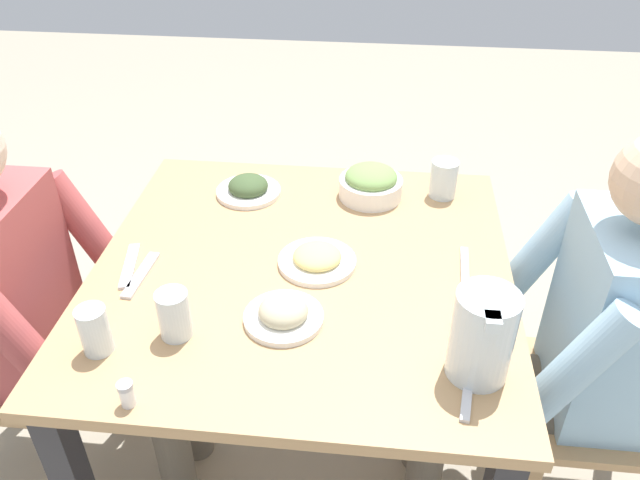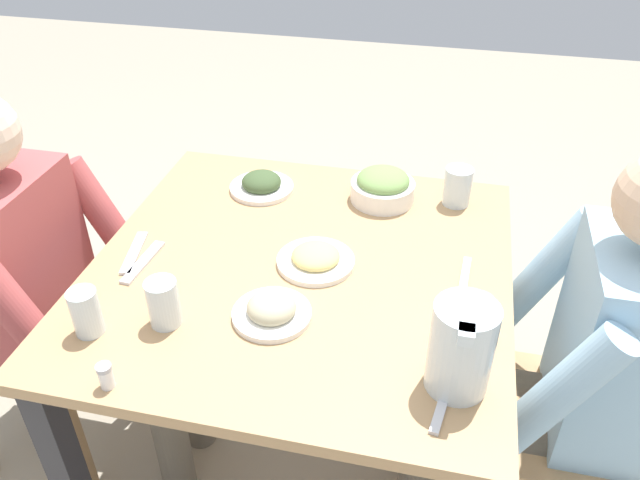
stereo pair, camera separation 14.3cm
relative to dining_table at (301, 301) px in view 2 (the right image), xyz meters
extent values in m
plane|color=#9E937F|center=(0.00, 0.00, -0.63)|extent=(8.00, 8.00, 0.00)
cube|color=tan|center=(0.00, 0.00, 0.10)|extent=(0.99, 0.99, 0.03)
cube|color=#232328|center=(0.44, -0.44, -0.28)|extent=(0.06, 0.06, 0.72)
cube|color=#232328|center=(0.44, 0.44, -0.28)|extent=(0.06, 0.06, 0.72)
cube|color=tan|center=(0.12, -0.92, -0.43)|extent=(0.04, 0.04, 0.41)
cube|color=tan|center=(0.12, -0.58, -0.43)|extent=(0.04, 0.04, 0.41)
cube|color=tan|center=(-0.05, -0.75, -0.21)|extent=(0.40, 0.40, 0.03)
cube|color=tan|center=(0.09, 0.92, -0.43)|extent=(0.04, 0.04, 0.41)
cube|color=tan|center=(0.09, 0.58, -0.43)|extent=(0.04, 0.04, 0.41)
cube|color=tan|center=(-0.25, 0.58, -0.43)|extent=(0.04, 0.04, 0.41)
cube|color=tan|center=(-0.08, 0.75, -0.21)|extent=(0.40, 0.40, 0.03)
cube|color=#9EC6E0|center=(-0.05, -0.72, 0.05)|extent=(0.32, 0.20, 0.50)
cylinder|color=#665B4C|center=(-0.13, -0.53, -0.23)|extent=(0.11, 0.38, 0.11)
cylinder|color=#665B4C|center=(-0.13, -0.34, -0.42)|extent=(0.10, 0.10, 0.43)
cylinder|color=#9EC6E0|center=(-0.25, -0.58, 0.07)|extent=(0.08, 0.23, 0.37)
cylinder|color=#665B4C|center=(0.04, -0.53, -0.23)|extent=(0.11, 0.38, 0.11)
cylinder|color=#665B4C|center=(0.04, -0.34, -0.42)|extent=(0.10, 0.10, 0.43)
cylinder|color=#9EC6E0|center=(0.15, -0.58, 0.07)|extent=(0.08, 0.23, 0.37)
cube|color=#B24C4C|center=(-0.08, 0.72, 0.05)|extent=(0.32, 0.20, 0.50)
cylinder|color=#665B4C|center=(0.01, 0.53, -0.23)|extent=(0.11, 0.38, 0.11)
cylinder|color=#665B4C|center=(0.01, 0.34, -0.42)|extent=(0.10, 0.10, 0.43)
cylinder|color=#B24C4C|center=(0.12, 0.58, 0.07)|extent=(0.08, 0.23, 0.37)
cylinder|color=#665B4C|center=(-0.16, 0.53, -0.23)|extent=(0.11, 0.38, 0.11)
cylinder|color=#665B4C|center=(-0.16, 0.34, -0.42)|extent=(0.10, 0.10, 0.43)
cylinder|color=#B24C4C|center=(-0.28, 0.58, 0.07)|extent=(0.08, 0.23, 0.37)
cylinder|color=silver|center=(-0.30, -0.38, 0.21)|extent=(0.12, 0.12, 0.19)
cube|color=silver|center=(-0.22, -0.38, 0.22)|extent=(0.02, 0.02, 0.11)
cube|color=silver|center=(-0.35, -0.38, 0.29)|extent=(0.04, 0.03, 0.02)
cylinder|color=white|center=(0.34, -0.15, 0.14)|extent=(0.18, 0.18, 0.05)
ellipsoid|color=#759951|center=(0.34, -0.15, 0.18)|extent=(0.14, 0.14, 0.06)
cylinder|color=white|center=(0.32, 0.19, 0.12)|extent=(0.18, 0.18, 0.01)
ellipsoid|color=#3D512D|center=(0.32, 0.19, 0.14)|extent=(0.11, 0.11, 0.05)
cylinder|color=white|center=(0.01, -0.03, 0.12)|extent=(0.19, 0.19, 0.01)
ellipsoid|color=#E0C670|center=(0.01, -0.03, 0.14)|extent=(0.12, 0.12, 0.04)
cylinder|color=white|center=(-0.19, 0.01, 0.12)|extent=(0.17, 0.17, 0.01)
ellipsoid|color=#B7AD89|center=(-0.19, 0.01, 0.14)|extent=(0.11, 0.11, 0.06)
cylinder|color=silver|center=(-0.32, 0.37, 0.16)|extent=(0.06, 0.06, 0.11)
cylinder|color=silver|center=(0.37, -0.35, 0.17)|extent=(0.07, 0.07, 0.11)
cylinder|color=silver|center=(-0.26, 0.23, 0.17)|extent=(0.07, 0.07, 0.11)
cylinder|color=silver|center=(-0.16, -0.41, 0.16)|extent=(0.07, 0.07, 0.10)
cylinder|color=white|center=(-0.45, 0.26, 0.13)|extent=(0.03, 0.03, 0.04)
cylinder|color=#B2B2B7|center=(-0.45, 0.26, 0.16)|extent=(0.03, 0.03, 0.01)
cube|color=silver|center=(-0.08, 0.37, 0.12)|extent=(0.17, 0.04, 0.01)
cube|color=silver|center=(0.02, -0.38, 0.12)|extent=(0.19, 0.03, 0.01)
cube|color=silver|center=(-0.05, 0.41, 0.12)|extent=(0.17, 0.06, 0.01)
cube|color=silver|center=(-0.34, -0.36, 0.12)|extent=(0.19, 0.05, 0.01)
camera|label=1|loc=(-1.19, -0.17, 1.03)|focal=35.67mm
camera|label=2|loc=(-1.17, -0.31, 1.03)|focal=35.67mm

